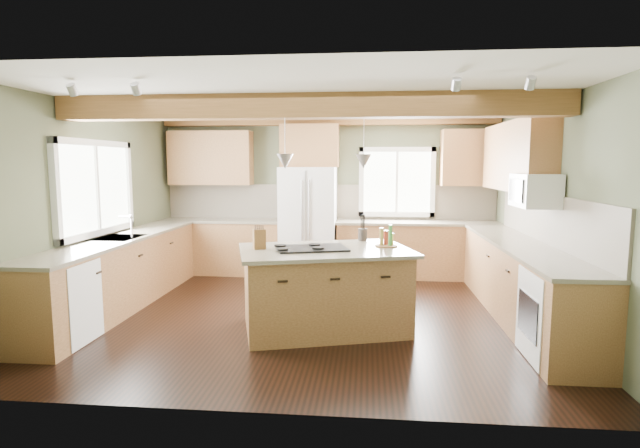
# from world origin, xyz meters

# --- Properties ---
(floor) EXTENTS (5.60, 5.60, 0.00)m
(floor) POSITION_xyz_m (0.00, 0.00, 0.00)
(floor) COLOR black
(floor) RESTS_ON ground
(ceiling) EXTENTS (5.60, 5.60, 0.00)m
(ceiling) POSITION_xyz_m (0.00, 0.00, 2.60)
(ceiling) COLOR silver
(ceiling) RESTS_ON wall_back
(wall_back) EXTENTS (5.60, 0.00, 5.60)m
(wall_back) POSITION_xyz_m (0.00, 2.50, 1.30)
(wall_back) COLOR #4A4F38
(wall_back) RESTS_ON ground
(wall_left) EXTENTS (0.00, 5.00, 5.00)m
(wall_left) POSITION_xyz_m (-2.80, 0.00, 1.30)
(wall_left) COLOR #4A4F38
(wall_left) RESTS_ON ground
(wall_right) EXTENTS (0.00, 5.00, 5.00)m
(wall_right) POSITION_xyz_m (2.80, 0.00, 1.30)
(wall_right) COLOR #4A4F38
(wall_right) RESTS_ON ground
(ceiling_beam) EXTENTS (5.55, 0.26, 0.26)m
(ceiling_beam) POSITION_xyz_m (0.00, -0.55, 2.47)
(ceiling_beam) COLOR brown
(ceiling_beam) RESTS_ON ceiling
(soffit_trim) EXTENTS (5.55, 0.20, 0.10)m
(soffit_trim) POSITION_xyz_m (0.00, 2.40, 2.54)
(soffit_trim) COLOR brown
(soffit_trim) RESTS_ON ceiling
(backsplash_back) EXTENTS (5.58, 0.03, 0.58)m
(backsplash_back) POSITION_xyz_m (0.00, 2.48, 1.21)
(backsplash_back) COLOR brown
(backsplash_back) RESTS_ON wall_back
(backsplash_right) EXTENTS (0.03, 3.70, 0.58)m
(backsplash_right) POSITION_xyz_m (2.78, 0.05, 1.21)
(backsplash_right) COLOR brown
(backsplash_right) RESTS_ON wall_right
(base_cab_back_left) EXTENTS (2.02, 0.60, 0.88)m
(base_cab_back_left) POSITION_xyz_m (-1.79, 2.20, 0.44)
(base_cab_back_left) COLOR brown
(base_cab_back_left) RESTS_ON floor
(counter_back_left) EXTENTS (2.06, 0.64, 0.04)m
(counter_back_left) POSITION_xyz_m (-1.79, 2.20, 0.90)
(counter_back_left) COLOR brown
(counter_back_left) RESTS_ON base_cab_back_left
(base_cab_back_right) EXTENTS (2.62, 0.60, 0.88)m
(base_cab_back_right) POSITION_xyz_m (1.49, 2.20, 0.44)
(base_cab_back_right) COLOR brown
(base_cab_back_right) RESTS_ON floor
(counter_back_right) EXTENTS (2.66, 0.64, 0.04)m
(counter_back_right) POSITION_xyz_m (1.49, 2.20, 0.90)
(counter_back_right) COLOR brown
(counter_back_right) RESTS_ON base_cab_back_right
(base_cab_left) EXTENTS (0.60, 3.70, 0.88)m
(base_cab_left) POSITION_xyz_m (-2.50, 0.05, 0.44)
(base_cab_left) COLOR brown
(base_cab_left) RESTS_ON floor
(counter_left) EXTENTS (0.64, 3.74, 0.04)m
(counter_left) POSITION_xyz_m (-2.50, 0.05, 0.90)
(counter_left) COLOR brown
(counter_left) RESTS_ON base_cab_left
(base_cab_right) EXTENTS (0.60, 3.70, 0.88)m
(base_cab_right) POSITION_xyz_m (2.50, 0.05, 0.44)
(base_cab_right) COLOR brown
(base_cab_right) RESTS_ON floor
(counter_right) EXTENTS (0.64, 3.74, 0.04)m
(counter_right) POSITION_xyz_m (2.50, 0.05, 0.90)
(counter_right) COLOR brown
(counter_right) RESTS_ON base_cab_right
(upper_cab_back_left) EXTENTS (1.40, 0.35, 0.90)m
(upper_cab_back_left) POSITION_xyz_m (-1.99, 2.33, 1.95)
(upper_cab_back_left) COLOR brown
(upper_cab_back_left) RESTS_ON wall_back
(upper_cab_over_fridge) EXTENTS (0.96, 0.35, 0.70)m
(upper_cab_over_fridge) POSITION_xyz_m (-0.30, 2.33, 2.15)
(upper_cab_over_fridge) COLOR brown
(upper_cab_over_fridge) RESTS_ON wall_back
(upper_cab_right) EXTENTS (0.35, 2.20, 0.90)m
(upper_cab_right) POSITION_xyz_m (2.62, 0.90, 1.95)
(upper_cab_right) COLOR brown
(upper_cab_right) RESTS_ON wall_right
(upper_cab_back_corner) EXTENTS (0.90, 0.35, 0.90)m
(upper_cab_back_corner) POSITION_xyz_m (2.30, 2.33, 1.95)
(upper_cab_back_corner) COLOR brown
(upper_cab_back_corner) RESTS_ON wall_back
(window_left) EXTENTS (0.04, 1.60, 1.05)m
(window_left) POSITION_xyz_m (-2.78, 0.05, 1.55)
(window_left) COLOR white
(window_left) RESTS_ON wall_left
(window_back) EXTENTS (1.10, 0.04, 1.00)m
(window_back) POSITION_xyz_m (1.15, 2.48, 1.55)
(window_back) COLOR white
(window_back) RESTS_ON wall_back
(sink) EXTENTS (0.50, 0.65, 0.03)m
(sink) POSITION_xyz_m (-2.50, 0.05, 0.91)
(sink) COLOR #262628
(sink) RESTS_ON counter_left
(faucet) EXTENTS (0.02, 0.02, 0.28)m
(faucet) POSITION_xyz_m (-2.32, 0.05, 1.05)
(faucet) COLOR #B2B2B7
(faucet) RESTS_ON sink
(dishwasher) EXTENTS (0.60, 0.60, 0.84)m
(dishwasher) POSITION_xyz_m (-2.49, -1.25, 0.43)
(dishwasher) COLOR white
(dishwasher) RESTS_ON floor
(oven) EXTENTS (0.60, 0.72, 0.84)m
(oven) POSITION_xyz_m (2.49, -1.25, 0.43)
(oven) COLOR white
(oven) RESTS_ON floor
(microwave) EXTENTS (0.40, 0.70, 0.38)m
(microwave) POSITION_xyz_m (2.58, -0.05, 1.55)
(microwave) COLOR white
(microwave) RESTS_ON wall_right
(pendant_left) EXTENTS (0.18, 0.18, 0.16)m
(pendant_left) POSITION_xyz_m (-0.22, -0.67, 1.88)
(pendant_left) COLOR #B2B2B7
(pendant_left) RESTS_ON ceiling
(pendant_right) EXTENTS (0.18, 0.18, 0.16)m
(pendant_right) POSITION_xyz_m (0.62, -0.43, 1.88)
(pendant_right) COLOR #B2B2B7
(pendant_right) RESTS_ON ceiling
(refrigerator) EXTENTS (0.90, 0.74, 1.80)m
(refrigerator) POSITION_xyz_m (-0.30, 2.12, 0.90)
(refrigerator) COLOR silver
(refrigerator) RESTS_ON floor
(island) EXTENTS (1.97, 1.50, 0.88)m
(island) POSITION_xyz_m (0.20, -0.55, 0.44)
(island) COLOR olive
(island) RESTS_ON floor
(island_top) EXTENTS (2.11, 1.65, 0.04)m
(island_top) POSITION_xyz_m (0.20, -0.55, 0.90)
(island_top) COLOR brown
(island_top) RESTS_ON island
(cooktop) EXTENTS (0.86, 0.69, 0.02)m
(cooktop) POSITION_xyz_m (0.06, -0.59, 0.93)
(cooktop) COLOR black
(cooktop) RESTS_ON island_top
(knife_block) EXTENTS (0.16, 0.14, 0.22)m
(knife_block) POSITION_xyz_m (-0.52, -0.64, 1.03)
(knife_block) COLOR brown
(knife_block) RESTS_ON island_top
(utensil_crock) EXTENTS (0.11, 0.11, 0.15)m
(utensil_crock) POSITION_xyz_m (0.61, 0.08, 0.99)
(utensil_crock) COLOR #3B342F
(utensil_crock) RESTS_ON island_top
(bottle_tray) EXTENTS (0.27, 0.27, 0.24)m
(bottle_tray) POSITION_xyz_m (0.89, -0.33, 1.04)
(bottle_tray) COLOR #5A301B
(bottle_tray) RESTS_ON island_top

